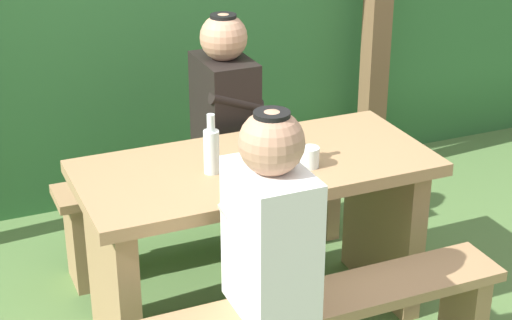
{
  "coord_description": "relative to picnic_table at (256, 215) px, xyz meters",
  "views": [
    {
      "loc": [
        -1.19,
        -2.77,
        2.09
      ],
      "look_at": [
        0.0,
        0.0,
        0.74
      ],
      "focal_mm": 59.42,
      "sensor_mm": 36.0,
      "label": 1
    }
  ],
  "objects": [
    {
      "name": "picnic_table",
      "position": [
        0.0,
        0.0,
        0.0
      ],
      "size": [
        1.4,
        0.64,
        0.73
      ],
      "color": "#9E7A51",
      "rests_on": "ground_plane"
    },
    {
      "name": "ground_plane",
      "position": [
        0.0,
        0.0,
        -0.5
      ],
      "size": [
        12.0,
        12.0,
        0.0
      ],
      "primitive_type": "plane",
      "color": "#50733B"
    },
    {
      "name": "bottle_right",
      "position": [
        0.08,
        -0.06,
        0.33
      ],
      "size": [
        0.06,
        0.06,
        0.23
      ],
      "color": "silver",
      "rests_on": "picnic_table"
    },
    {
      "name": "bench_far",
      "position": [
        0.0,
        0.58,
        -0.17
      ],
      "size": [
        1.4,
        0.24,
        0.46
      ],
      "color": "#9E7A51",
      "rests_on": "ground_plane"
    },
    {
      "name": "cell_phone",
      "position": [
        0.09,
        0.14,
        0.24
      ],
      "size": [
        0.09,
        0.15,
        0.01
      ],
      "primitive_type": "cube",
      "rotation": [
        0.0,
        0.0,
        0.16
      ],
      "color": "black",
      "rests_on": "picnic_table"
    },
    {
      "name": "drinking_glass",
      "position": [
        0.17,
        -0.12,
        0.27
      ],
      "size": [
        0.08,
        0.08,
        0.08
      ],
      "primitive_type": "cylinder",
      "color": "silver",
      "rests_on": "picnic_table"
    },
    {
      "name": "person_black_coat",
      "position": [
        0.09,
        0.57,
        0.29
      ],
      "size": [
        0.25,
        0.35,
        0.72
      ],
      "color": "black",
      "rests_on": "bench_far"
    },
    {
      "name": "bottle_left",
      "position": [
        -0.19,
        -0.02,
        0.33
      ],
      "size": [
        0.06,
        0.06,
        0.24
      ],
      "color": "silver",
      "rests_on": "picnic_table"
    },
    {
      "name": "person_white_shirt",
      "position": [
        -0.2,
        -0.57,
        0.29
      ],
      "size": [
        0.25,
        0.35,
        0.72
      ],
      "color": "white",
      "rests_on": "bench_near"
    }
  ]
}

